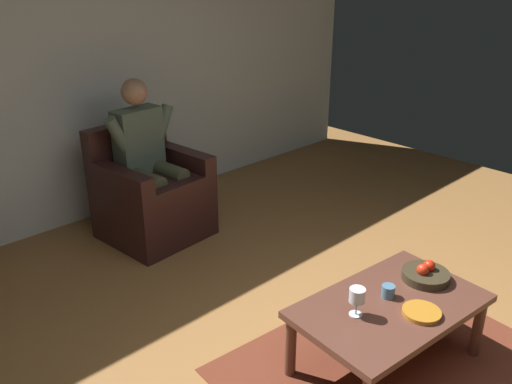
% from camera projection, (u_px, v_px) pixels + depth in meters
% --- Properties ---
extents(wall_back, '(6.61, 0.06, 2.57)m').
position_uv_depth(wall_back, '(71.00, 71.00, 4.32)').
color(wall_back, silver).
rests_on(wall_back, ground).
extents(rug, '(1.86, 1.40, 0.01)m').
position_uv_depth(rug, '(384.00, 363.00, 3.04)').
color(rug, maroon).
rests_on(rug, ground).
extents(armchair, '(0.81, 0.79, 0.91)m').
position_uv_depth(armchair, '(151.00, 197.00, 4.37)').
color(armchair, black).
rests_on(armchair, ground).
extents(person_seated, '(0.65, 0.57, 1.29)m').
position_uv_depth(person_seated, '(148.00, 155.00, 4.22)').
color(person_seated, '#4E604F').
rests_on(person_seated, ground).
extents(coffee_table, '(1.10, 0.73, 0.41)m').
position_uv_depth(coffee_table, '(390.00, 311.00, 2.90)').
color(coffee_table, '#542F24').
rests_on(coffee_table, ground).
extents(wine_glass_near, '(0.08, 0.08, 0.16)m').
position_uv_depth(wine_glass_near, '(357.00, 297.00, 2.74)').
color(wine_glass_near, silver).
rests_on(wine_glass_near, coffee_table).
extents(fruit_bowl, '(0.27, 0.27, 0.11)m').
position_uv_depth(fruit_bowl, '(426.00, 274.00, 3.09)').
color(fruit_bowl, '#342C1C').
rests_on(fruit_bowl, coffee_table).
extents(decorative_dish, '(0.20, 0.20, 0.02)m').
position_uv_depth(decorative_dish, '(422.00, 312.00, 2.78)').
color(decorative_dish, '#B17021').
rests_on(decorative_dish, coffee_table).
extents(candle_jar, '(0.07, 0.07, 0.07)m').
position_uv_depth(candle_jar, '(388.00, 291.00, 2.92)').
color(candle_jar, '#466F8D').
rests_on(candle_jar, coffee_table).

